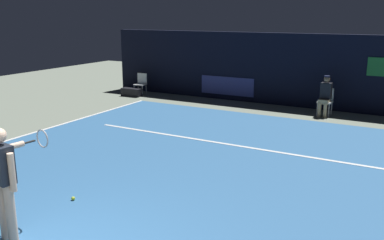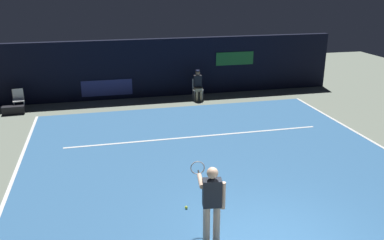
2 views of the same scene
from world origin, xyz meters
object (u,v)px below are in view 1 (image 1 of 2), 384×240
(courtside_chair_near, at_px, (141,83))
(tennis_ball, at_px, (73,198))
(line_judge_on_chair, at_px, (325,95))
(equipment_bag, at_px, (131,92))
(tennis_player, at_px, (5,177))

(courtside_chair_near, distance_m, tennis_ball, 10.27)
(line_judge_on_chair, height_order, equipment_bag, line_judge_on_chair)
(tennis_player, height_order, courtside_chair_near, tennis_player)
(line_judge_on_chair, bearing_deg, tennis_ball, -105.74)
(tennis_ball, bearing_deg, tennis_player, -82.78)
(line_judge_on_chair, height_order, courtside_chair_near, line_judge_on_chair)
(tennis_ball, xyz_separation_m, equipment_bag, (-5.12, 8.54, 0.11))
(tennis_player, xyz_separation_m, courtside_chair_near, (-5.14, 10.42, -0.49))
(tennis_ball, bearing_deg, equipment_bag, 120.95)
(line_judge_on_chair, distance_m, tennis_ball, 9.21)
(tennis_ball, relative_size, equipment_bag, 0.08)
(tennis_ball, height_order, equipment_bag, equipment_bag)
(courtside_chair_near, relative_size, equipment_bag, 1.05)
(line_judge_on_chair, xyz_separation_m, tennis_ball, (-2.49, -8.84, -0.64))
(line_judge_on_chair, distance_m, courtside_chair_near, 7.45)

